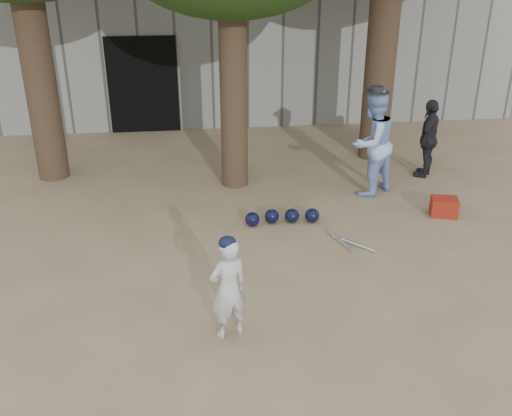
{
  "coord_description": "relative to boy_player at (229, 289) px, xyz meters",
  "views": [
    {
      "loc": [
        -0.2,
        -5.58,
        3.97
      ],
      "look_at": [
        0.6,
        1.0,
        0.95
      ],
      "focal_mm": 40.0,
      "sensor_mm": 36.0,
      "label": 1
    }
  ],
  "objects": [
    {
      "name": "ground",
      "position": [
        -0.14,
        0.31,
        -0.6
      ],
      "size": [
        70.0,
        70.0,
        0.0
      ],
      "primitive_type": "plane",
      "color": "#937C5E",
      "rests_on": "ground"
    },
    {
      "name": "boy_player",
      "position": [
        0.0,
        0.0,
        0.0
      ],
      "size": [
        0.51,
        0.43,
        1.2
      ],
      "primitive_type": "imported",
      "rotation": [
        0.0,
        0.0,
        3.53
      ],
      "color": "silver",
      "rests_on": "ground"
    },
    {
      "name": "spectator_blue",
      "position": [
        2.78,
        3.81,
        0.32
      ],
      "size": [
        1.13,
        1.06,
        1.84
      ],
      "primitive_type": "imported",
      "rotation": [
        0.0,
        0.0,
        3.7
      ],
      "color": "#9CB6F1",
      "rests_on": "ground"
    },
    {
      "name": "spectator_dark",
      "position": [
        4.11,
        4.5,
        0.14
      ],
      "size": [
        0.82,
        0.9,
        1.48
      ],
      "primitive_type": "imported",
      "rotation": [
        0.0,
        0.0,
        4.05
      ],
      "color": "black",
      "rests_on": "ground"
    },
    {
      "name": "red_bag",
      "position": [
        3.72,
        2.73,
        -0.45
      ],
      "size": [
        0.49,
        0.43,
        0.3
      ],
      "primitive_type": "cube",
      "rotation": [
        0.0,
        0.0,
        -0.29
      ],
      "color": "#A12915",
      "rests_on": "ground"
    },
    {
      "name": "back_building",
      "position": [
        -0.14,
        10.65,
        0.9
      ],
      "size": [
        16.0,
        5.24,
        3.0
      ],
      "color": "gray",
      "rests_on": "ground"
    },
    {
      "name": "helmet_row",
      "position": [
        1.05,
        2.76,
        -0.49
      ],
      "size": [
        1.19,
        0.3,
        0.23
      ],
      "color": "black",
      "rests_on": "ground"
    },
    {
      "name": "bat_pile",
      "position": [
        1.9,
        1.95,
        -0.57
      ],
      "size": [
        0.58,
        0.76,
        0.06
      ],
      "color": "silver",
      "rests_on": "ground"
    }
  ]
}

